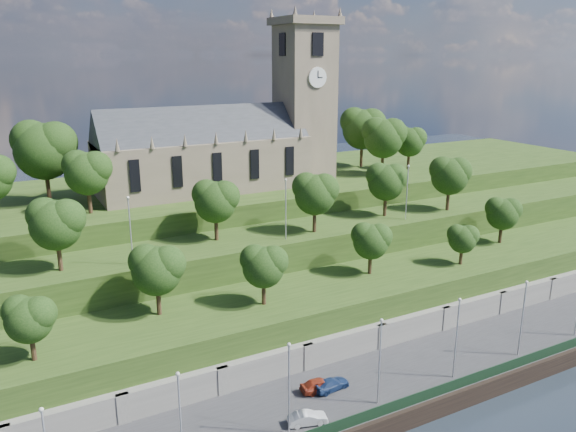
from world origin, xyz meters
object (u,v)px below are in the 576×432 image
car_left (319,385)px  car_right (331,384)px  car_middle (308,418)px  church (231,140)px

car_left → car_right: size_ratio=1.00×
car_right → car_middle: bearing=120.7°
car_left → car_right: car_left is taller
church → car_left: (-6.81, -38.94, -19.83)m
church → car_middle: (-10.60, -43.10, -19.91)m
church → car_right: size_ratio=9.44×
church → car_left: church is taller
car_middle → car_right: car_middle is taller
car_middle → car_right: (5.01, 3.79, -0.02)m
church → car_right: (-5.59, -39.31, -19.93)m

